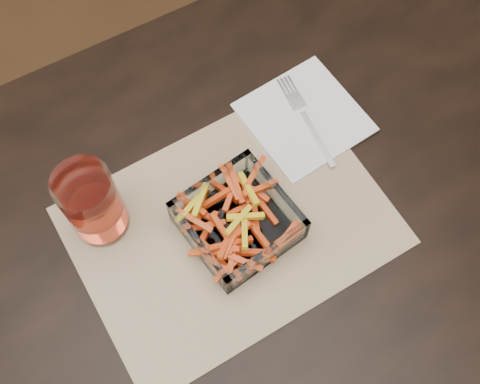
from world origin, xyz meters
name	(u,v)px	position (x,y,z in m)	size (l,w,h in m)	color
dining_table	(226,281)	(0.00, 0.00, 0.66)	(1.60, 0.90, 0.75)	black
placemat	(231,225)	(0.04, 0.05, 0.75)	(0.45, 0.33, 0.00)	tan
glass_bowl	(238,222)	(0.04, 0.04, 0.78)	(0.16, 0.16, 0.06)	white
tumbler	(93,205)	(-0.13, 0.14, 0.82)	(0.08, 0.08, 0.14)	white
napkin	(304,117)	(0.23, 0.15, 0.76)	(0.17, 0.17, 0.00)	white
fork	(305,117)	(0.23, 0.15, 0.76)	(0.03, 0.18, 0.00)	silver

